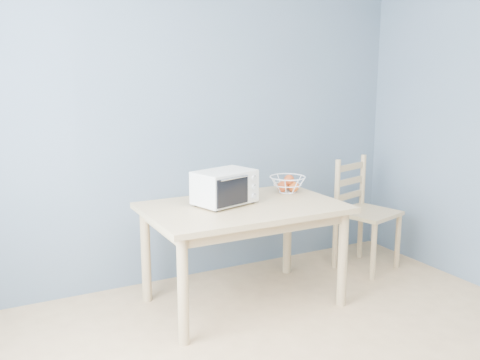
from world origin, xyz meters
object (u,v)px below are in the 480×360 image
dining_chair (363,214)px  fruit_basket (287,184)px  dining_table (243,219)px  toaster_oven (223,187)px

dining_chair → fruit_basket: bearing=163.6°
dining_table → fruit_basket: bearing=21.0°
fruit_basket → dining_chair: dining_chair is taller
toaster_oven → dining_chair: 1.47m
dining_table → toaster_oven: (-0.13, 0.07, 0.23)m
fruit_basket → dining_chair: (0.79, -0.00, -0.35)m
toaster_oven → dining_chair: bearing=-11.5°
dining_table → fruit_basket: size_ratio=4.61×
dining_table → dining_chair: bearing=8.3°
toaster_oven → fruit_basket: toaster_oven is taller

